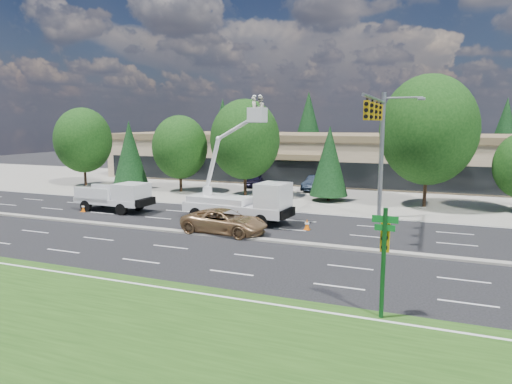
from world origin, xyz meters
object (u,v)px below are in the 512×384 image
at_px(utility_pickup, 117,200).
at_px(bucket_truck, 244,196).
at_px(minivan, 225,221).
at_px(signal_mast, 379,135).
at_px(street_sign_pole, 384,251).

xyz_separation_m(utility_pickup, bucket_truck, (10.75, -0.05, 0.90)).
bearing_deg(minivan, signal_mast, -51.00).
bearing_deg(bucket_truck, signal_mast, 25.10).
bearing_deg(street_sign_pole, bucket_truck, 130.19).
bearing_deg(minivan, street_sign_pole, -128.28).
xyz_separation_m(signal_mast, bucket_truck, (-8.62, -2.91, -4.22)).
bearing_deg(signal_mast, street_sign_pole, -82.73).
xyz_separation_m(street_sign_pole, utility_pickup, (-21.33, 12.58, -1.50)).
xyz_separation_m(signal_mast, utility_pickup, (-19.36, -2.87, -5.12)).
bearing_deg(street_sign_pole, signal_mast, 97.27).
distance_m(utility_pickup, minivan, 11.32).
distance_m(signal_mast, street_sign_pole, 15.99).
height_order(signal_mast, minivan, signal_mast).
bearing_deg(utility_pickup, minivan, -14.43).
height_order(street_sign_pole, bucket_truck, bucket_truck).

